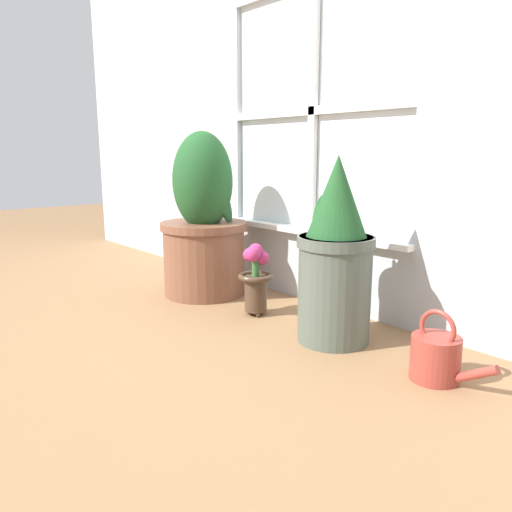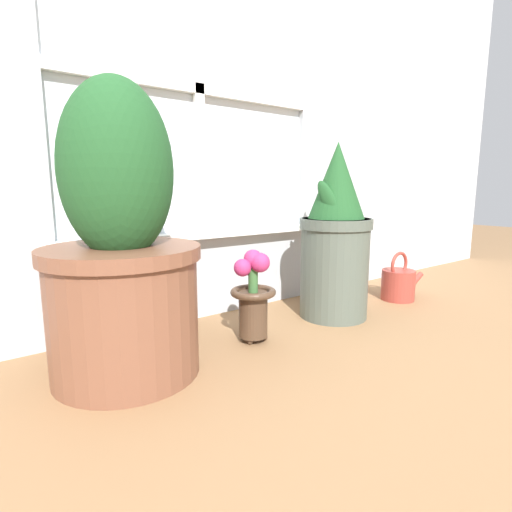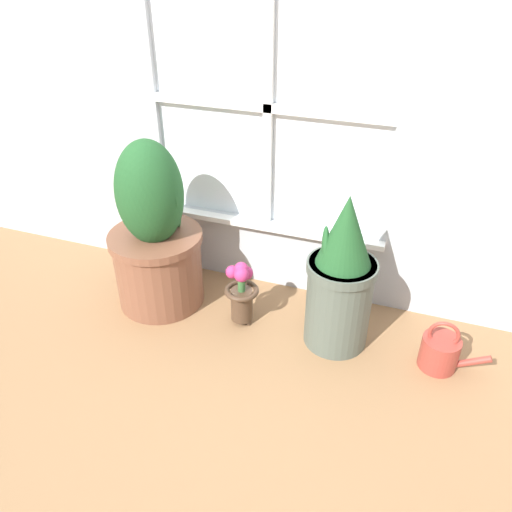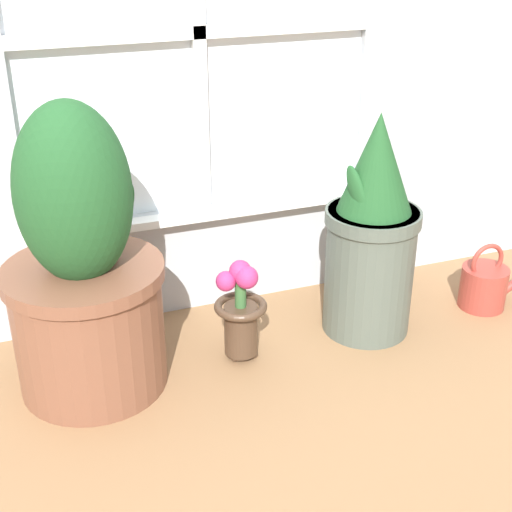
{
  "view_description": "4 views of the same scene",
  "coord_description": "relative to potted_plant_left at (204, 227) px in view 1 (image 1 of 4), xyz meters",
  "views": [
    {
      "loc": [
        1.54,
        -1.13,
        0.68
      ],
      "look_at": [
        0.03,
        0.17,
        0.26
      ],
      "focal_mm": 35.0,
      "sensor_mm": 36.0,
      "label": 1
    },
    {
      "loc": [
        -0.75,
        -0.81,
        0.5
      ],
      "look_at": [
        0.01,
        0.19,
        0.29
      ],
      "focal_mm": 28.0,
      "sensor_mm": 36.0,
      "label": 2
    },
    {
      "loc": [
        0.63,
        -1.4,
        1.44
      ],
      "look_at": [
        0.06,
        0.22,
        0.34
      ],
      "focal_mm": 35.0,
      "sensor_mm": 36.0,
      "label": 3
    },
    {
      "loc": [
        -0.56,
        -1.43,
        1.17
      ],
      "look_at": [
        0.05,
        0.2,
        0.31
      ],
      "focal_mm": 50.0,
      "sensor_mm": 36.0,
      "label": 4
    }
  ],
  "objects": [
    {
      "name": "wall_with_window",
      "position": [
        0.41,
        0.32,
        0.94
      ],
      "size": [
        4.4,
        0.1,
        2.5
      ],
      "color": "#B2B7BC",
      "rests_on": "ground_plane"
    },
    {
      "name": "ground_plane",
      "position": [
        0.41,
        -0.22,
        -0.33
      ],
      "size": [
        10.0,
        10.0,
        0.0
      ],
      "primitive_type": "plane",
      "color": "olive"
    },
    {
      "name": "watering_can",
      "position": [
        1.24,
        -0.02,
        -0.26
      ],
      "size": [
        0.27,
        0.15,
        0.22
      ],
      "color": "#99382D",
      "rests_on": "ground_plane"
    },
    {
      "name": "flower_vase",
      "position": [
        0.41,
        -0.03,
        -0.17
      ],
      "size": [
        0.15,
        0.15,
        0.31
      ],
      "color": "#473323",
      "rests_on": "ground_plane"
    },
    {
      "name": "potted_plant_right",
      "position": [
        0.82,
        -0.01,
        -0.02
      ],
      "size": [
        0.28,
        0.28,
        0.67
      ],
      "color": "#4C564C",
      "rests_on": "ground_plane"
    },
    {
      "name": "potted_plant_left",
      "position": [
        0.0,
        0.0,
        0.0
      ],
      "size": [
        0.41,
        0.41,
        0.78
      ],
      "color": "brown",
      "rests_on": "ground_plane"
    }
  ]
}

